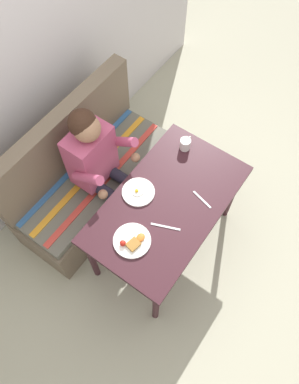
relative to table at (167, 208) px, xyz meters
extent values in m
plane|color=#A7A48C|center=(0.00, 0.00, -0.65)|extent=(8.00, 8.00, 0.00)
cube|color=silver|center=(0.00, 1.27, 0.65)|extent=(4.40, 0.10, 2.60)
cube|color=#34171E|center=(0.00, 0.00, 0.06)|extent=(1.20, 0.70, 0.04)
cylinder|color=#34171E|center=(-0.54, -0.29, -0.30)|extent=(0.05, 0.05, 0.69)
cylinder|color=#34171E|center=(0.54, -0.29, -0.30)|extent=(0.05, 0.05, 0.69)
cylinder|color=#34171E|center=(-0.54, 0.29, -0.30)|extent=(0.05, 0.05, 0.69)
cylinder|color=#34171E|center=(0.54, 0.29, -0.30)|extent=(0.05, 0.05, 0.69)
cube|color=brown|center=(0.00, 0.72, -0.45)|extent=(1.44, 0.56, 0.40)
cube|color=#615F53|center=(0.00, 0.72, -0.22)|extent=(1.40, 0.52, 0.06)
cube|color=brown|center=(0.00, 0.94, 0.08)|extent=(1.44, 0.12, 0.54)
cube|color=#C63D33|center=(0.00, 0.58, -0.18)|extent=(1.38, 0.05, 0.01)
cube|color=orange|center=(0.00, 0.72, -0.18)|extent=(1.38, 0.05, 0.01)
cube|color=#336099|center=(0.00, 0.86, -0.18)|extent=(1.38, 0.05, 0.01)
cube|color=#B04668|center=(-0.02, 0.66, 0.11)|extent=(0.34, 0.22, 0.48)
sphere|color=#9E7051|center=(-0.02, 0.64, 0.44)|extent=(0.19, 0.19, 0.19)
sphere|color=#331E14|center=(-0.02, 0.67, 0.47)|extent=(0.19, 0.19, 0.19)
cylinder|color=#B04668|center=(-0.21, 0.52, 0.18)|extent=(0.07, 0.29, 0.23)
cylinder|color=#B04668|center=(0.17, 0.52, 0.18)|extent=(0.07, 0.29, 0.23)
sphere|color=#9E7051|center=(-0.21, 0.40, 0.08)|extent=(0.07, 0.07, 0.07)
sphere|color=#9E7051|center=(0.17, 0.40, 0.08)|extent=(0.07, 0.07, 0.07)
cylinder|color=#232333|center=(-0.10, 0.49, -0.13)|extent=(0.09, 0.34, 0.09)
cylinder|color=#232333|center=(-0.10, 0.32, -0.39)|extent=(0.08, 0.08, 0.52)
cube|color=black|center=(-0.10, 0.26, -0.62)|extent=(0.09, 0.20, 0.05)
cylinder|color=#232333|center=(0.07, 0.49, -0.13)|extent=(0.09, 0.34, 0.09)
cylinder|color=#232333|center=(0.07, 0.32, -0.39)|extent=(0.08, 0.08, 0.52)
cube|color=black|center=(0.07, 0.26, -0.62)|extent=(0.09, 0.20, 0.05)
cylinder|color=white|center=(-0.37, 0.03, 0.09)|extent=(0.25, 0.25, 0.02)
cube|color=olive|center=(-0.39, 0.00, 0.11)|extent=(0.09, 0.08, 0.02)
sphere|color=red|center=(-0.42, 0.06, 0.12)|extent=(0.04, 0.04, 0.04)
ellipsoid|color=#CC6623|center=(-0.32, -0.01, 0.11)|extent=(0.06, 0.05, 0.02)
cylinder|color=white|center=(-0.05, 0.21, 0.09)|extent=(0.23, 0.23, 0.01)
ellipsoid|color=white|center=(-0.05, 0.21, 0.10)|extent=(0.09, 0.08, 0.01)
sphere|color=yellow|center=(-0.06, 0.22, 0.11)|extent=(0.03, 0.03, 0.03)
cylinder|color=white|center=(0.46, 0.15, 0.13)|extent=(0.08, 0.08, 0.09)
cylinder|color=brown|center=(0.46, 0.15, 0.16)|extent=(0.07, 0.07, 0.01)
torus|color=white|center=(0.51, 0.15, 0.13)|extent=(0.05, 0.01, 0.05)
cube|color=silver|center=(0.16, -0.18, 0.08)|extent=(0.06, 0.17, 0.00)
cube|color=silver|center=(-0.16, -0.09, 0.08)|extent=(0.09, 0.19, 0.00)
camera|label=1|loc=(-1.03, -0.58, 2.33)|focal=34.61mm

